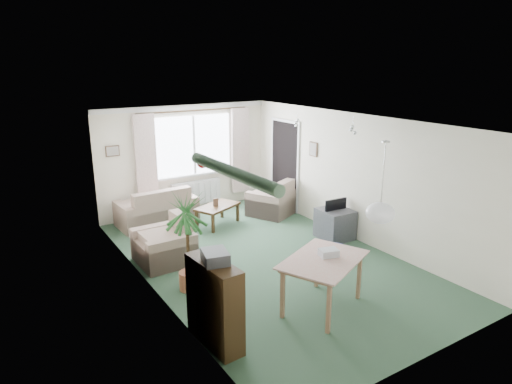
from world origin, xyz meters
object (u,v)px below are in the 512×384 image
coffee_table (218,215)px  tv_cube (335,224)px  armchair_corner (272,197)px  houseplant (188,242)px  sofa (156,206)px  armchair_left (164,240)px  pet_bed (333,252)px  dining_table (322,284)px  bookshelf (214,303)px

coffee_table → tv_cube: (1.57, -1.86, 0.07)m
armchair_corner → houseplant: houseplant is taller
tv_cube → sofa: bearing=137.9°
houseplant → sofa: bearing=78.3°
armchair_left → pet_bed: (2.63, -1.31, -0.35)m
dining_table → pet_bed: 1.88m
coffee_table → houseplant: bearing=-126.4°
sofa → armchair_left: armchair_left is taller
armchair_corner → houseplant: (-3.02, -2.24, 0.36)m
armchair_corner → sofa: bearing=-43.9°
armchair_left → houseplant: bearing=-3.4°
dining_table → pet_bed: size_ratio=1.92×
coffee_table → bookshelf: size_ratio=0.88×
bookshelf → sofa: bearing=73.9°
armchair_corner → armchair_left: bearing=-5.3°
sofa → pet_bed: (2.05, -3.21, -0.34)m
bookshelf → dining_table: bearing=-6.3°
houseplant → pet_bed: houseplant is taller
bookshelf → houseplant: bearing=73.8°
tv_cube → pet_bed: tv_cube is taller
armchair_corner → coffee_table: bearing=-27.1°
bookshelf → tv_cube: 3.99m
armchair_left → houseplant: houseplant is taller
armchair_left → coffee_table: bearing=123.9°
pet_bed → bookshelf: bearing=-157.6°
tv_cube → armchair_corner: bearing=99.8°
houseplant → bookshelf: bearing=-101.9°
sofa → pet_bed: 3.82m
dining_table → tv_cube: dining_table is taller
armchair_corner → houseplant: bearing=10.6°
coffee_table → pet_bed: coffee_table is taller
armchair_corner → pet_bed: bearing=56.0°
coffee_table → tv_cube: tv_cube is taller
armchair_corner → dining_table: bearing=39.7°
dining_table → pet_bed: bearing=43.8°
armchair_left → dining_table: (1.29, -2.59, -0.05)m
bookshelf → dining_table: (1.63, -0.06, -0.18)m
armchair_corner → pet_bed: 2.48m
armchair_corner → houseplant: size_ratio=0.59×
armchair_corner → coffee_table: (-1.35, 0.03, -0.19)m
bookshelf → houseplant: houseplant is taller
armchair_left → coffee_table: (1.63, 1.15, -0.20)m
bookshelf → armchair_corner: bearing=43.4°
dining_table → coffee_table: bearing=84.9°
sofa → tv_cube: (2.62, -2.61, -0.11)m
bookshelf → tv_cube: bookshelf is taller
tv_cube → pet_bed: size_ratio=1.06×
armchair_left → houseplant: (-0.04, -1.12, 0.35)m
armchair_left → bookshelf: size_ratio=0.85×
armchair_corner → armchair_left: size_ratio=0.99×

